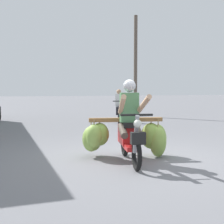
{
  "coord_description": "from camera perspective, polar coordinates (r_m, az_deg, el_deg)",
  "views": [
    {
      "loc": [
        -2.62,
        -5.69,
        1.39
      ],
      "look_at": [
        -0.31,
        0.69,
        0.9
      ],
      "focal_mm": 50.16,
      "sensor_mm": 36.0,
      "label": 1
    }
  ],
  "objects": [
    {
      "name": "ground_plane",
      "position": [
        6.42,
        4.74,
        -8.39
      ],
      "size": [
        120.0,
        120.0,
        0.0
      ],
      "primitive_type": "plane",
      "color": "slate"
    },
    {
      "name": "utility_pole",
      "position": [
        16.18,
        4.31,
        8.29
      ],
      "size": [
        0.18,
        0.18,
        5.13
      ],
      "primitive_type": "cylinder",
      "color": "brown",
      "rests_on": "ground"
    },
    {
      "name": "motorbike_distant_ahead_left",
      "position": [
        13.21,
        1.25,
        0.56
      ],
      "size": [
        0.74,
        1.54,
        1.4
      ],
      "color": "black",
      "rests_on": "ground"
    },
    {
      "name": "motorbike_main_loaded",
      "position": [
        6.27,
        2.67,
        -4.03
      ],
      "size": [
        1.81,
        1.88,
        1.58
      ],
      "color": "black",
      "rests_on": "ground"
    }
  ]
}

